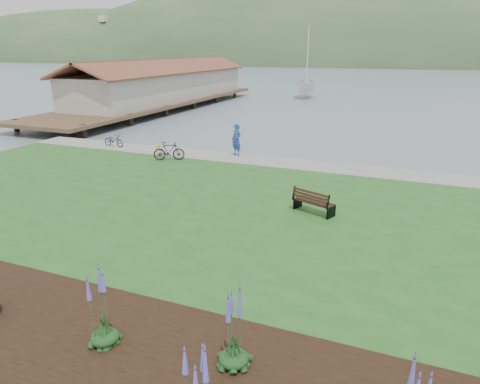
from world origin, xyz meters
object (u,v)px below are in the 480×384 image
at_px(person, 237,137).
at_px(sailboat, 306,98).
at_px(bicycle_a, 114,140).
at_px(park_bench, 313,201).

bearing_deg(person, sailboat, 121.56).
height_order(person, bicycle_a, person).
bearing_deg(bicycle_a, sailboat, 0.14).
xyz_separation_m(bicycle_a, sailboat, (3.89, 36.65, -0.82)).
distance_m(park_bench, sailboat, 44.91).
bearing_deg(bicycle_a, person, -79.22).
bearing_deg(sailboat, bicycle_a, -106.16).
bearing_deg(sailboat, park_bench, -86.06).
bearing_deg(person, park_bench, -25.70).
bearing_deg(person, bicycle_a, -151.05).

